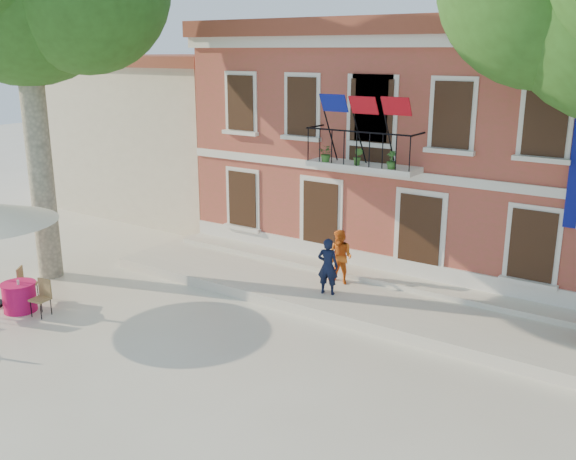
# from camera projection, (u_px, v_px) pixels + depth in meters

# --- Properties ---
(ground) EXTENTS (90.00, 90.00, 0.00)m
(ground) POSITION_uv_depth(u_px,v_px,m) (175.00, 336.00, 15.36)
(ground) COLOR beige
(ground) RESTS_ON ground
(main_building) EXTENTS (13.50, 9.59, 7.50)m
(main_building) POSITION_uv_depth(u_px,v_px,m) (426.00, 139.00, 21.19)
(main_building) COLOR #AD443E
(main_building) RESTS_ON ground
(neighbor_west) EXTENTS (9.40, 9.40, 6.40)m
(neighbor_west) POSITION_uv_depth(u_px,v_px,m) (190.00, 129.00, 28.39)
(neighbor_west) COLOR beige
(neighbor_west) RESTS_ON ground
(terrace) EXTENTS (14.00, 3.40, 0.30)m
(terrace) POSITION_uv_depth(u_px,v_px,m) (339.00, 292.00, 17.73)
(terrace) COLOR silver
(terrace) RESTS_ON ground
(pedestrian_navy) EXTENTS (0.64, 0.50, 1.54)m
(pedestrian_navy) POSITION_uv_depth(u_px,v_px,m) (328.00, 266.00, 17.02)
(pedestrian_navy) COLOR black
(pedestrian_navy) RESTS_ON terrace
(pedestrian_orange) EXTENTS (0.76, 0.61, 1.53)m
(pedestrian_orange) POSITION_uv_depth(u_px,v_px,m) (340.00, 257.00, 17.81)
(pedestrian_orange) COLOR orange
(pedestrian_orange) RESTS_ON terrace
(cafe_table_2) EXTENTS (1.74, 1.85, 0.95)m
(cafe_table_2) POSITION_uv_depth(u_px,v_px,m) (19.00, 295.00, 16.74)
(cafe_table_2) COLOR #D41352
(cafe_table_2) RESTS_ON ground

